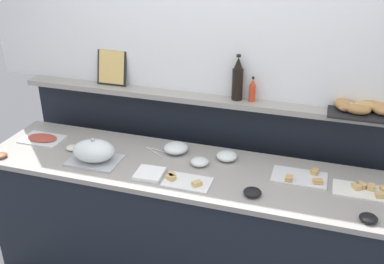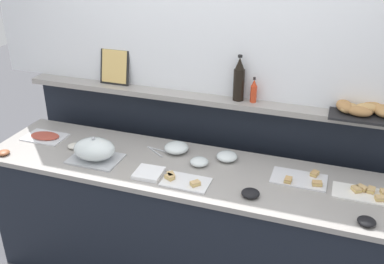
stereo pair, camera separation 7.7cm
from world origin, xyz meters
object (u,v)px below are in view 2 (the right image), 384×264
Objects in this scene: glass_bowl_medium at (176,148)px; sandwich_platter_side at (367,194)px; condiment_bowl_dark at (74,146)px; framed_picture at (115,66)px; hot_sauce_bottle at (254,91)px; condiment_bowl_cream at (250,193)px; wine_bottle_dark at (239,80)px; sandwich_platter_front at (300,179)px; napkin_stack at (149,173)px; serving_tongs at (156,151)px; glass_bowl_small at (199,162)px; serving_cloche at (94,150)px; cold_cuts_platter at (45,137)px; condiment_bowl_teal at (4,153)px; glass_bowl_large at (227,157)px; sandwich_platter_rear at (184,181)px; condiment_bowl_red at (367,221)px; bread_basket at (365,110)px.

sandwich_platter_side is at bearing -6.02° from glass_bowl_medium.
framed_picture is at bearing 78.87° from condiment_bowl_dark.
glass_bowl_medium is 0.96× the size of hot_sauce_bottle.
wine_bottle_dark is (-0.25, 0.64, 0.45)m from condiment_bowl_cream.
napkin_stack is at bearing -164.61° from sandwich_platter_front.
serving_tongs is at bearing -164.68° from glass_bowl_medium.
wine_bottle_dark is (0.15, 0.40, 0.45)m from glass_bowl_small.
sandwich_platter_side is 1.08× the size of serving_cloche.
cold_cuts_platter is 3.66× the size of condiment_bowl_teal.
wine_bottle_dark is (0.35, 0.28, 0.44)m from glass_bowl_medium.
sandwich_platter_rear is at bearing -115.89° from glass_bowl_large.
condiment_bowl_dark reaches higher than cold_cuts_platter.
condiment_bowl_red is (0.38, -0.33, 0.01)m from sandwich_platter_front.
glass_bowl_small is at bearing 163.84° from condiment_bowl_red.
condiment_bowl_cream is 0.63m from condiment_bowl_red.
serving_cloche is at bearing -145.85° from wine_bottle_dark.
sandwich_platter_side is 1.98× the size of serving_tongs.
napkin_stack is (-1.29, 0.08, -0.01)m from condiment_bowl_red.
cold_cuts_platter is (-1.84, -0.02, 0.00)m from sandwich_platter_front.
framed_picture is at bearing 162.77° from glass_bowl_large.
serving_tongs is 0.59× the size of wine_bottle_dark.
wine_bottle_dark reaches higher than glass_bowl_small.
napkin_stack is at bearing -49.49° from framed_picture.
serving_tongs is 0.45× the size of bread_basket.
condiment_bowl_dark is at bearing -165.53° from serving_tongs.
bread_basket is at bearing 17.27° from condiment_bowl_teal.
condiment_bowl_dark is (-0.70, -0.18, -0.02)m from glass_bowl_medium.
wine_bottle_dark is at bearing 69.74° from glass_bowl_small.
sandwich_platter_front is 0.86m from glass_bowl_medium.
glass_bowl_large is at bearing 16.41° from condiment_bowl_teal.
sandwich_platter_rear is 3.52× the size of condiment_bowl_teal.
glass_bowl_small is (0.02, 0.23, 0.01)m from sandwich_platter_rear.
sandwich_platter_side reaches higher than serving_tongs.
cold_cuts_platter is 2.23m from bread_basket.
framed_picture is at bearing 179.31° from bread_basket.
glass_bowl_medium is at bearing -179.32° from glass_bowl_large.
glass_bowl_small is 0.91m from condiment_bowl_dark.
glass_bowl_small is 1.46× the size of condiment_bowl_teal.
wine_bottle_dark reaches higher than sandwich_platter_side.
sandwich_platter_rear is at bearing -6.11° from serving_cloche.
serving_tongs is (-0.34, 0.08, -0.02)m from glass_bowl_small.
condiment_bowl_teal is at bearing -155.88° from hot_sauce_bottle.
serving_tongs is at bearing -35.89° from framed_picture.
bread_basket reaches higher than sandwich_platter_front.
condiment_bowl_cream is at bearing -8.80° from cold_cuts_platter.
condiment_bowl_cream is 0.34× the size of wine_bottle_dark.
framed_picture is at bearing 55.74° from condiment_bowl_teal.
condiment_bowl_dark is (-1.30, 0.18, -0.00)m from condiment_bowl_cream.
glass_bowl_small reaches higher than serving_tongs.
condiment_bowl_dark is at bearing -166.08° from bread_basket.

